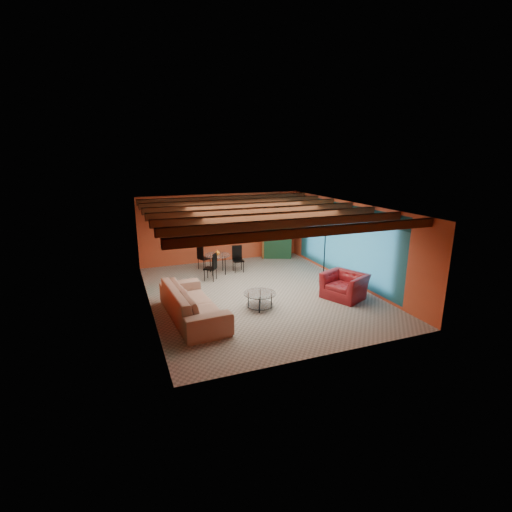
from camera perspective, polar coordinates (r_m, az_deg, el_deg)
name	(u,v)px	position (r m, az deg, el deg)	size (l,w,h in m)	color
room	(257,218)	(11.19, 0.16, 5.88)	(6.52, 8.01, 2.71)	gray
sofa	(193,303)	(9.99, -9.61, -7.03)	(2.94, 1.15, 0.86)	#9D7765
armchair	(344,286)	(11.52, 13.34, -4.43)	(1.18, 1.03, 0.76)	maroon
coffee_table	(260,301)	(10.51, 0.58, -6.81)	(0.91, 0.91, 0.46)	white
dining_table	(218,261)	(13.53, -5.89, -0.70)	(1.86, 1.86, 0.97)	silver
armoire	(275,235)	(15.54, 2.94, 3.24)	(1.09, 0.54, 1.91)	brown
floor_lamp	(324,256)	(12.64, 10.39, 0.02)	(0.37, 0.37, 1.84)	black
ceiling_fan	(258,218)	(11.09, 0.37, 5.79)	(1.50, 1.50, 0.44)	#472614
painting	(200,222)	(14.70, -8.61, 5.15)	(1.05, 0.03, 0.65)	black
potted_plant	(276,206)	(15.34, 3.00, 7.61)	(0.43, 0.37, 0.48)	#26661E
vase	(217,245)	(13.38, -5.96, 1.69)	(0.18, 0.18, 0.19)	orange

